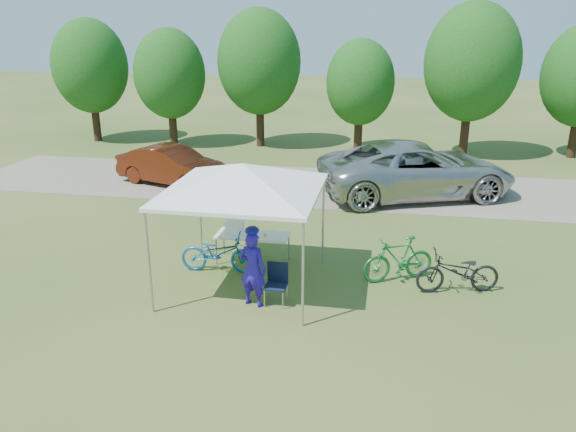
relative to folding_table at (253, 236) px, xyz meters
name	(u,v)px	position (x,y,z in m)	size (l,w,h in m)	color
ground	(246,285)	(0.14, -1.25, -0.66)	(100.00, 100.00, 0.00)	#2D5119
gravel_strip	(303,185)	(0.14, 6.75, -0.65)	(24.00, 5.00, 0.02)	gray
canopy	(242,167)	(0.14, -1.25, 1.99)	(4.53, 4.53, 3.00)	#A5A5AA
treeline	(319,69)	(-0.16, 12.80, 2.87)	(24.89, 4.28, 6.30)	#382314
folding_table	(253,236)	(0.00, 0.00, 0.00)	(1.72, 0.72, 0.71)	white
folding_chair	(277,280)	(0.97, -1.88, -0.17)	(0.44, 0.46, 0.84)	black
cooler	(235,227)	(-0.43, 0.00, 0.20)	(0.42, 0.29, 0.30)	white
ice_cream_cup	(265,235)	(0.32, -0.05, 0.07)	(0.07, 0.07, 0.06)	yellow
cyclist	(253,269)	(0.52, -2.08, 0.12)	(0.57, 0.38, 1.57)	#23139F
bike_blue	(218,253)	(-0.64, -0.67, -0.20)	(0.61, 1.75, 0.92)	#125DA3
bike_green	(398,259)	(3.39, -0.39, -0.16)	(0.47, 1.68, 1.01)	#17672D
bike_dark	(458,272)	(4.64, -0.76, -0.20)	(0.62, 1.78, 0.93)	black
minivan	(416,170)	(3.96, 6.20, 0.23)	(2.91, 6.31, 1.75)	#B5B4B0
sedan	(172,165)	(-4.41, 6.10, 0.02)	(1.41, 4.04, 1.33)	#551E0E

